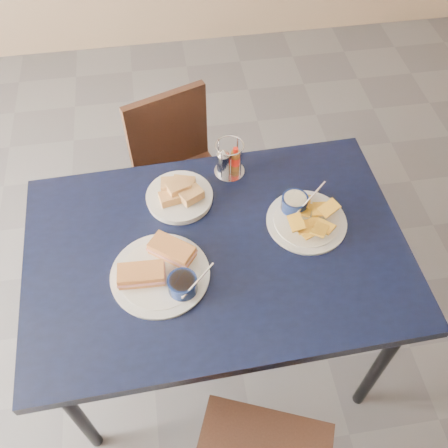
{
  "coord_description": "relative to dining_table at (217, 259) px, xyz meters",
  "views": [
    {
      "loc": [
        -0.2,
        -0.76,
        2.08
      ],
      "look_at": [
        -0.05,
        0.19,
        0.82
      ],
      "focal_mm": 40.0,
      "sensor_mm": 36.0,
      "label": 1
    }
  ],
  "objects": [
    {
      "name": "sandwich_plate",
      "position": [
        -0.18,
        -0.07,
        0.09
      ],
      "size": [
        0.32,
        0.31,
        0.12
      ],
      "color": "white",
      "rests_on": "dining_table"
    },
    {
      "name": "chair_far",
      "position": [
        -0.05,
        0.68,
        -0.24
      ],
      "size": [
        0.47,
        0.47,
        0.78
      ],
      "color": "black",
      "rests_on": "ground"
    },
    {
      "name": "plantain_plate",
      "position": [
        0.3,
        0.07,
        0.09
      ],
      "size": [
        0.27,
        0.27,
        0.12
      ],
      "color": "white",
      "rests_on": "dining_table"
    },
    {
      "name": "ground",
      "position": [
        0.08,
        -0.15,
        -0.68
      ],
      "size": [
        6.0,
        6.0,
        0.0
      ],
      "primitive_type": "plane",
      "color": "#55555B",
      "rests_on": "ground"
    },
    {
      "name": "dining_table",
      "position": [
        0.0,
        0.0,
        0.0
      ],
      "size": [
        1.25,
        0.85,
        0.75
      ],
      "color": "black",
      "rests_on": "ground"
    },
    {
      "name": "bread_basket",
      "position": [
        -0.1,
        0.22,
        0.09
      ],
      "size": [
        0.23,
        0.23,
        0.08
      ],
      "color": "white",
      "rests_on": "dining_table"
    },
    {
      "name": "condiment_caddy",
      "position": [
        0.09,
        0.33,
        0.12
      ],
      "size": [
        0.11,
        0.11,
        0.14
      ],
      "color": "silver",
      "rests_on": "dining_table"
    }
  ]
}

